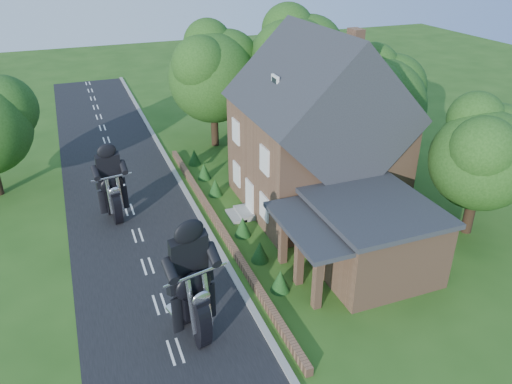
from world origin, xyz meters
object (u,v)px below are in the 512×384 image
object	(u,v)px
garden_wall	(219,226)
annex	(368,236)
house	(316,135)
motorcycle_lead	(193,320)
motorcycle_follow	(115,208)

from	to	relation	value
garden_wall	annex	distance (m)	8.19
annex	garden_wall	bearing A→B (deg)	133.84
house	motorcycle_lead	world-z (taller)	house
garden_wall	motorcycle_follow	size ratio (longest dim) A/B	14.78
annex	motorcycle_lead	world-z (taller)	annex
garden_wall	house	bearing A→B (deg)	9.17
garden_wall	motorcycle_lead	distance (m)	8.16
house	annex	size ratio (longest dim) A/B	1.45
house	motorcycle_follow	size ratio (longest dim) A/B	6.88
house	motorcycle_lead	size ratio (longest dim) A/B	5.81
motorcycle_follow	garden_wall	bearing A→B (deg)	139.32
garden_wall	motorcycle_follow	distance (m)	6.09
garden_wall	motorcycle_lead	world-z (taller)	motorcycle_lead
motorcycle_follow	motorcycle_lead	bearing A→B (deg)	90.83
garden_wall	motorcycle_follow	world-z (taller)	motorcycle_follow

